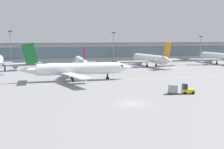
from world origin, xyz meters
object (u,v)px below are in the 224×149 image
Objects in this scene: apron_light_mast_1 at (11,47)px; apron_light_mast_2 at (113,46)px; gate_airplane_2 at (81,61)px; cargo_dolly_lead at (173,89)px; gate_airplane_3 at (150,59)px; gate_airplane_4 at (219,57)px; taxiing_regional_jet at (78,69)px; baggage_tug at (187,90)px; apron_light_mast_3 at (201,47)px.

apron_light_mast_1 reaches higher than apron_light_mast_2.
gate_airplane_2 is 1.94× the size of apron_light_mast_2.
gate_airplane_2 is 11.57× the size of cargo_dolly_lead.
gate_airplane_3 is at bearing -19.37° from apron_light_mast_1.
apron_light_mast_1 is at bearing -179.86° from apron_light_mast_2.
gate_airplane_4 is 76.18m from taxiing_regional_jet.
gate_airplane_3 is 11.25× the size of baggage_tug.
apron_light_mast_2 reaches higher than taxiing_regional_jet.
gate_airplane_2 is 31.70m from taxiing_regional_jet.
gate_airplane_2 reaches higher than baggage_tug.
gate_airplane_2 is 9.79× the size of baggage_tug.
gate_airplane_4 is 13.65× the size of cargo_dolly_lead.
gate_airplane_4 is at bearing -23.36° from apron_light_mast_2.
taxiing_regional_jet is 11.12× the size of baggage_tug.
gate_airplane_2 is at bearing -135.23° from apron_light_mast_2.
gate_airplane_3 is 46.77m from taxiing_regional_jet.
apron_light_mast_3 is at bearing -70.66° from gate_airplane_3.
cargo_dolly_lead is at bearing 180.00° from baggage_tug.
apron_light_mast_1 is 45.18m from apron_light_mast_2.
gate_airplane_3 is 2.19× the size of apron_light_mast_1.
taxiing_regional_jet is 2.52× the size of apron_light_mast_3.
apron_light_mast_1 is (-54.94, 19.32, 4.83)m from gate_airplane_3.
taxiing_regional_jet is (-69.60, -30.97, -0.12)m from gate_airplane_4.
apron_light_mast_3 is (90.00, -3.01, -1.06)m from apron_light_mast_1.
apron_light_mast_3 is (54.81, 71.41, 5.91)m from cargo_dolly_lead.
apron_light_mast_2 reaches higher than gate_airplane_4.
apron_light_mast_2 is at bearing 95.71° from cargo_dolly_lead.
gate_airplane_2 is 0.85× the size of gate_airplane_4.
taxiing_regional_jet is at bearing 125.11° from gate_airplane_3.
gate_airplane_3 is 13.30× the size of cargo_dolly_lead.
gate_airplane_2 is 0.87× the size of gate_airplane_3.
gate_airplane_4 reaches higher than gate_airplane_3.
taxiing_regional_jet is at bearing -117.22° from apron_light_mast_2.
apron_light_mast_2 is (-43.91, 18.96, 4.59)m from gate_airplane_4.
gate_airplane_2 is 0.88× the size of taxiing_regional_jet.
apron_light_mast_3 reaches higher than cargo_dolly_lead.
gate_airplane_4 reaches higher than baggage_tug.
taxiing_regional_jet reaches higher than cargo_dolly_lead.
gate_airplane_4 is 48.05m from apron_light_mast_2.
baggage_tug is at bearing 138.59° from gate_airplane_4.
gate_airplane_2 is at bearing 83.41° from gate_airplane_3.
apron_light_mast_2 is at bearing 176.02° from apron_light_mast_3.
apron_light_mast_1 reaches higher than gate_airplane_4.
apron_light_mast_1 is at bearing 78.81° from gate_airplane_4.
gate_airplane_2 is at bearing 90.73° from gate_airplane_4.
gate_airplane_3 is 0.97× the size of gate_airplane_4.
apron_light_mast_2 is 1.14× the size of apron_light_mast_3.
taxiing_regional_jet reaches higher than gate_airplane_2.
gate_airplane_3 reaches higher than cargo_dolly_lead.
apron_light_mast_2 reaches higher than apron_light_mast_3.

